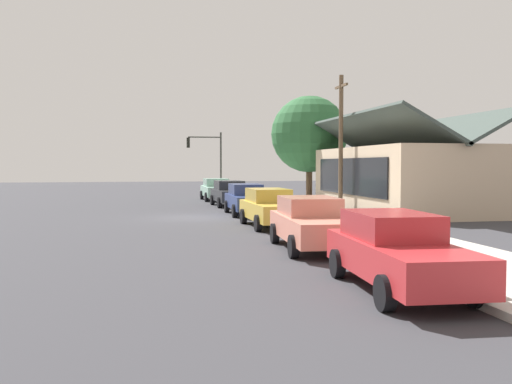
{
  "coord_description": "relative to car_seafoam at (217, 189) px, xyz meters",
  "views": [
    {
      "loc": [
        27.67,
        -2.36,
        2.61
      ],
      "look_at": [
        -0.04,
        3.11,
        1.23
      ],
      "focal_mm": 39.43,
      "sensor_mm": 36.0,
      "label": 1
    }
  ],
  "objects": [
    {
      "name": "car_navy",
      "position": [
        12.0,
        0.07,
        -0.0
      ],
      "size": [
        4.83,
        2.01,
        1.59
      ],
      "rotation": [
        0.0,
        0.0,
        -0.01
      ],
      "color": "navy",
      "rests_on": "ground"
    },
    {
      "name": "car_charcoal",
      "position": [
        5.87,
        0.12,
        -0.0
      ],
      "size": [
        4.49,
        2.21,
        1.59
      ],
      "rotation": [
        0.0,
        0.0,
        0.04
      ],
      "color": "#2D3035",
      "rests_on": "ground"
    },
    {
      "name": "traffic_light_main",
      "position": [
        -3.91,
        -0.22,
        2.68
      ],
      "size": [
        0.37,
        2.79,
        5.2
      ],
      "color": "#383833",
      "rests_on": "ground"
    },
    {
      "name": "fire_hydrant_red",
      "position": [
        26.56,
        1.44,
        -0.32
      ],
      "size": [
        0.22,
        0.22,
        0.71
      ],
      "color": "red",
      "rests_on": "sidewalk_curb"
    },
    {
      "name": "storefront_building",
      "position": [
        11.33,
        9.22,
        1.11
      ],
      "size": [
        13.26,
        6.77,
        5.42
      ],
      "color": "#CCB293",
      "rests_on": "ground"
    },
    {
      "name": "car_coral",
      "position": [
        24.22,
        -0.09,
        0.0
      ],
      "size": [
        4.98,
        2.25,
        1.59
      ],
      "rotation": [
        0.0,
        0.0,
        -0.05
      ],
      "color": "#EA8C75",
      "rests_on": "ground"
    },
    {
      "name": "car_seafoam",
      "position": [
        0.0,
        0.0,
        0.0
      ],
      "size": [
        4.54,
        2.16,
        1.59
      ],
      "rotation": [
        0.0,
        0.0,
        0.02
      ],
      "color": "#9ED1BC",
      "rests_on": "ground"
    },
    {
      "name": "sidewalk_curb",
      "position": [
        13.17,
        2.84,
        -0.74
      ],
      "size": [
        60.0,
        4.2,
        0.16
      ],
      "primitive_type": "cube",
      "color": "beige",
      "rests_on": "ground"
    },
    {
      "name": "car_cherry",
      "position": [
        30.03,
        -0.0,
        -0.0
      ],
      "size": [
        4.95,
        2.16,
        1.59
      ],
      "rotation": [
        0.0,
        0.0,
        -0.06
      ],
      "color": "red",
      "rests_on": "ground"
    },
    {
      "name": "car_mustard",
      "position": [
        17.87,
        0.02,
        0.0
      ],
      "size": [
        4.85,
        2.05,
        1.59
      ],
      "rotation": [
        0.0,
        0.0,
        0.02
      ],
      "color": "gold",
      "rests_on": "ground"
    },
    {
      "name": "utility_pole_wooden",
      "position": [
        11.41,
        5.44,
        3.11
      ],
      "size": [
        1.8,
        0.24,
        7.5
      ],
      "color": "brown",
      "rests_on": "ground"
    },
    {
      "name": "ground_plane",
      "position": [
        13.17,
        -2.76,
        -0.82
      ],
      "size": [
        120.0,
        120.0,
        0.0
      ],
      "primitive_type": "plane",
      "color": "#38383D"
    },
    {
      "name": "shade_tree",
      "position": [
        2.45,
        6.31,
        3.94
      ],
      "size": [
        5.41,
        5.41,
        7.47
      ],
      "color": "brown",
      "rests_on": "ground"
    }
  ]
}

